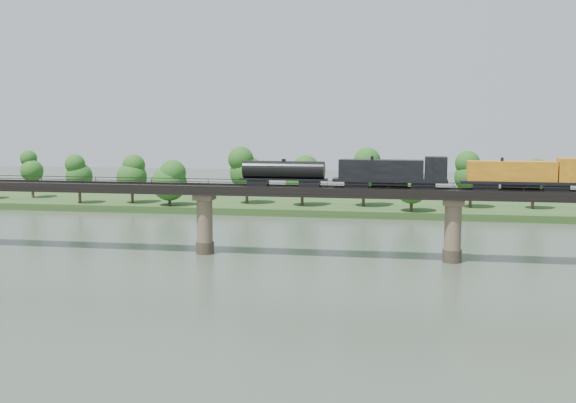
# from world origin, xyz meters

# --- Properties ---
(ground) EXTENTS (400.00, 400.00, 0.00)m
(ground) POSITION_xyz_m (0.00, 0.00, 0.00)
(ground) COLOR #354334
(ground) RESTS_ON ground
(far_bank) EXTENTS (300.00, 24.00, 1.60)m
(far_bank) POSITION_xyz_m (0.00, 85.00, 0.80)
(far_bank) COLOR #29471C
(far_bank) RESTS_ON ground
(bridge) EXTENTS (236.00, 30.00, 11.50)m
(bridge) POSITION_xyz_m (0.00, 30.00, 5.46)
(bridge) COLOR #473A2D
(bridge) RESTS_ON ground
(bridge_superstructure) EXTENTS (220.00, 4.90, 0.75)m
(bridge_superstructure) POSITION_xyz_m (0.00, 30.00, 11.79)
(bridge_superstructure) COLOR black
(bridge_superstructure) RESTS_ON bridge
(far_treeline) EXTENTS (289.06, 17.54, 13.60)m
(far_treeline) POSITION_xyz_m (-8.21, 80.52, 8.83)
(far_treeline) COLOR #382619
(far_treeline) RESTS_ON far_bank
(freight_train) EXTENTS (72.23, 2.81, 4.97)m
(freight_train) POSITION_xyz_m (43.44, 30.00, 13.87)
(freight_train) COLOR black
(freight_train) RESTS_ON bridge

